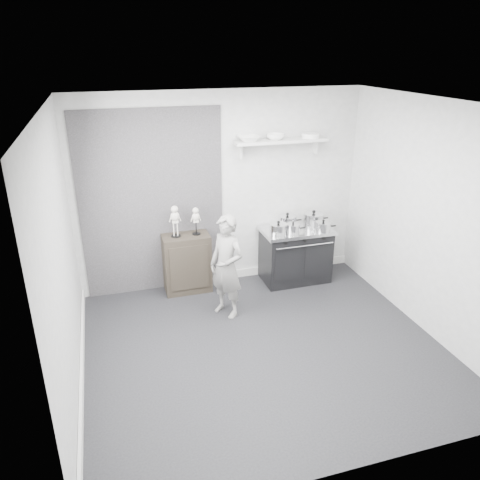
% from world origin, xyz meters
% --- Properties ---
extents(ground, '(4.00, 4.00, 0.00)m').
position_xyz_m(ground, '(0.00, 0.00, 0.00)').
color(ground, black).
rests_on(ground, ground).
extents(room_shell, '(4.02, 3.62, 2.71)m').
position_xyz_m(room_shell, '(-0.09, 0.15, 1.64)').
color(room_shell, '#A7A7A5').
rests_on(room_shell, ground).
extents(wall_shelf, '(1.30, 0.26, 0.24)m').
position_xyz_m(wall_shelf, '(0.80, 1.68, 2.01)').
color(wall_shelf, silver).
rests_on(wall_shelf, room_shell).
extents(stove, '(1.00, 0.62, 0.80)m').
position_xyz_m(stove, '(1.01, 1.48, 0.40)').
color(stove, black).
rests_on(stove, ground).
extents(side_cabinet, '(0.64, 0.37, 0.83)m').
position_xyz_m(side_cabinet, '(-0.56, 1.61, 0.41)').
color(side_cabinet, black).
rests_on(side_cabinet, ground).
extents(child, '(0.54, 0.58, 1.34)m').
position_xyz_m(child, '(-0.20, 0.83, 0.67)').
color(child, gray).
rests_on(child, ground).
extents(pot_front_left, '(0.33, 0.25, 0.18)m').
position_xyz_m(pot_front_left, '(0.70, 1.40, 0.87)').
color(pot_front_left, silver).
rests_on(pot_front_left, stove).
extents(pot_back_left, '(0.36, 0.27, 0.20)m').
position_xyz_m(pot_back_left, '(0.93, 1.63, 0.88)').
color(pot_back_left, silver).
rests_on(pot_back_left, stove).
extents(pot_back_right, '(0.38, 0.29, 0.22)m').
position_xyz_m(pot_back_right, '(1.31, 1.57, 0.89)').
color(pot_back_right, silver).
rests_on(pot_back_right, stove).
extents(pot_front_right, '(0.30, 0.22, 0.17)m').
position_xyz_m(pot_front_right, '(1.32, 1.28, 0.87)').
color(pot_front_right, silver).
rests_on(pot_front_right, stove).
extents(pot_front_center, '(0.28, 0.19, 0.16)m').
position_xyz_m(pot_front_center, '(0.90, 1.34, 0.87)').
color(pot_front_center, silver).
rests_on(pot_front_center, stove).
extents(skeleton_full, '(0.14, 0.09, 0.50)m').
position_xyz_m(skeleton_full, '(-0.69, 1.61, 1.08)').
color(skeleton_full, beige).
rests_on(skeleton_full, side_cabinet).
extents(skeleton_torso, '(0.12, 0.08, 0.44)m').
position_xyz_m(skeleton_torso, '(-0.41, 1.61, 1.05)').
color(skeleton_torso, beige).
rests_on(skeleton_torso, side_cabinet).
extents(bowl_large, '(0.30, 0.30, 0.07)m').
position_xyz_m(bowl_large, '(0.35, 1.67, 2.08)').
color(bowl_large, white).
rests_on(bowl_large, wall_shelf).
extents(bowl_small, '(0.24, 0.24, 0.08)m').
position_xyz_m(bowl_small, '(0.72, 1.67, 2.08)').
color(bowl_small, white).
rests_on(bowl_small, wall_shelf).
extents(plate_stack, '(0.25, 0.25, 0.06)m').
position_xyz_m(plate_stack, '(1.24, 1.67, 2.07)').
color(plate_stack, white).
rests_on(plate_stack, wall_shelf).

